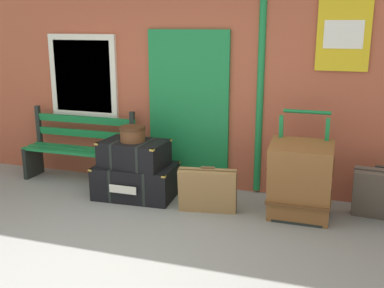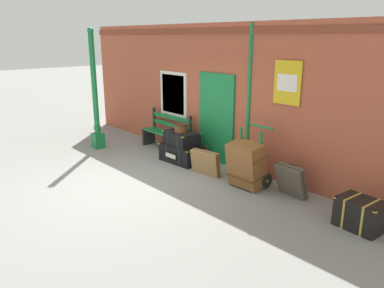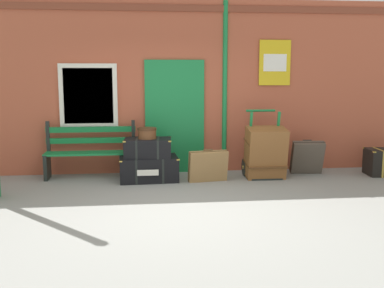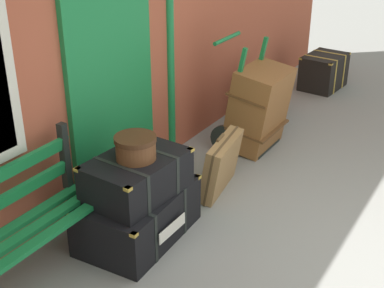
{
  "view_description": "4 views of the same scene",
  "coord_description": "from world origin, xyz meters",
  "px_view_note": "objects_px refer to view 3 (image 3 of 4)",
  "views": [
    {
      "loc": [
        2.05,
        -3.31,
        2.18
      ],
      "look_at": [
        0.42,
        1.65,
        0.81
      ],
      "focal_mm": 43.2,
      "sensor_mm": 36.0,
      "label": 1
    },
    {
      "loc": [
        6.16,
        -3.76,
        2.91
      ],
      "look_at": [
        0.12,
        1.66,
        0.57
      ],
      "focal_mm": 35.17,
      "sensor_mm": 36.0,
      "label": 2
    },
    {
      "loc": [
        -0.51,
        -6.11,
        1.88
      ],
      "look_at": [
        0.35,
        1.61,
        0.66
      ],
      "focal_mm": 43.08,
      "sensor_mm": 36.0,
      "label": 3
    },
    {
      "loc": [
        -3.36,
        -0.54,
        2.66
      ],
      "look_at": [
        0.09,
        1.59,
        0.71
      ],
      "focal_mm": 50.68,
      "sensor_mm": 36.0,
      "label": 4
    }
  ],
  "objects_px": {
    "platform_bench": "(91,153)",
    "steamer_trunk_middle": "(148,148)",
    "suitcase_umber": "(208,166)",
    "suitcase_tan": "(307,157)",
    "steamer_trunk_base": "(149,168)",
    "porters_trolley": "(263,162)",
    "round_hatbox": "(147,132)",
    "large_brown_trunk": "(266,153)"
  },
  "relations": [
    {
      "from": "suitcase_tan",
      "to": "steamer_trunk_base",
      "type": "bearing_deg",
      "value": -176.85
    },
    {
      "from": "steamer_trunk_base",
      "to": "platform_bench",
      "type": "bearing_deg",
      "value": 161.2
    },
    {
      "from": "platform_bench",
      "to": "steamer_trunk_middle",
      "type": "relative_size",
      "value": 1.9
    },
    {
      "from": "porters_trolley",
      "to": "suitcase_umber",
      "type": "xyz_separation_m",
      "value": [
        -1.04,
        -0.29,
        -0.0
      ]
    },
    {
      "from": "steamer_trunk_base",
      "to": "porters_trolley",
      "type": "bearing_deg",
      "value": 2.07
    },
    {
      "from": "round_hatbox",
      "to": "porters_trolley",
      "type": "bearing_deg",
      "value": 2.74
    },
    {
      "from": "platform_bench",
      "to": "large_brown_trunk",
      "type": "xyz_separation_m",
      "value": [
        3.09,
        -0.45,
        0.02
      ]
    },
    {
      "from": "steamer_trunk_middle",
      "to": "suitcase_umber",
      "type": "height_order",
      "value": "steamer_trunk_middle"
    },
    {
      "from": "steamer_trunk_base",
      "to": "large_brown_trunk",
      "type": "height_order",
      "value": "large_brown_trunk"
    },
    {
      "from": "steamer_trunk_middle",
      "to": "suitcase_umber",
      "type": "relative_size",
      "value": 1.2
    },
    {
      "from": "steamer_trunk_middle",
      "to": "steamer_trunk_base",
      "type": "bearing_deg",
      "value": 66.26
    },
    {
      "from": "suitcase_umber",
      "to": "suitcase_tan",
      "type": "relative_size",
      "value": 1.1
    },
    {
      "from": "platform_bench",
      "to": "steamer_trunk_middle",
      "type": "xyz_separation_m",
      "value": [
        1.01,
        -0.36,
        0.14
      ]
    },
    {
      "from": "porters_trolley",
      "to": "large_brown_trunk",
      "type": "bearing_deg",
      "value": -90.0
    },
    {
      "from": "platform_bench",
      "to": "round_hatbox",
      "type": "distance_m",
      "value": 1.15
    },
    {
      "from": "steamer_trunk_middle",
      "to": "porters_trolley",
      "type": "distance_m",
      "value": 2.1
    },
    {
      "from": "suitcase_umber",
      "to": "suitcase_tan",
      "type": "distance_m",
      "value": 1.95
    },
    {
      "from": "steamer_trunk_middle",
      "to": "porters_trolley",
      "type": "xyz_separation_m",
      "value": [
        2.07,
        0.09,
        -0.31
      ]
    },
    {
      "from": "platform_bench",
      "to": "steamer_trunk_middle",
      "type": "distance_m",
      "value": 1.09
    },
    {
      "from": "suitcase_umber",
      "to": "platform_bench",
      "type": "bearing_deg",
      "value": 164.54
    },
    {
      "from": "steamer_trunk_middle",
      "to": "platform_bench",
      "type": "bearing_deg",
      "value": 160.33
    },
    {
      "from": "steamer_trunk_base",
      "to": "suitcase_umber",
      "type": "distance_m",
      "value": 1.04
    },
    {
      "from": "steamer_trunk_base",
      "to": "round_hatbox",
      "type": "xyz_separation_m",
      "value": [
        -0.02,
        -0.02,
        0.64
      ]
    },
    {
      "from": "steamer_trunk_middle",
      "to": "suitcase_umber",
      "type": "bearing_deg",
      "value": -11.13
    },
    {
      "from": "steamer_trunk_middle",
      "to": "porters_trolley",
      "type": "relative_size",
      "value": 0.7
    },
    {
      "from": "steamer_trunk_base",
      "to": "porters_trolley",
      "type": "xyz_separation_m",
      "value": [
        2.06,
        0.07,
        0.06
      ]
    },
    {
      "from": "steamer_trunk_base",
      "to": "round_hatbox",
      "type": "bearing_deg",
      "value": -123.24
    },
    {
      "from": "large_brown_trunk",
      "to": "suitcase_umber",
      "type": "bearing_deg",
      "value": -173.57
    },
    {
      "from": "steamer_trunk_base",
      "to": "suitcase_tan",
      "type": "distance_m",
      "value": 2.94
    },
    {
      "from": "porters_trolley",
      "to": "suitcase_tan",
      "type": "height_order",
      "value": "porters_trolley"
    },
    {
      "from": "steamer_trunk_base",
      "to": "suitcase_umber",
      "type": "xyz_separation_m",
      "value": [
        1.02,
        -0.22,
        0.06
      ]
    },
    {
      "from": "round_hatbox",
      "to": "large_brown_trunk",
      "type": "bearing_deg",
      "value": -2.04
    },
    {
      "from": "steamer_trunk_base",
      "to": "suitcase_tan",
      "type": "xyz_separation_m",
      "value": [
        2.93,
        0.16,
        0.11
      ]
    },
    {
      "from": "steamer_trunk_middle",
      "to": "suitcase_tan",
      "type": "xyz_separation_m",
      "value": [
        2.94,
        0.18,
        -0.26
      ]
    },
    {
      "from": "platform_bench",
      "to": "suitcase_tan",
      "type": "relative_size",
      "value": 2.49
    },
    {
      "from": "steamer_trunk_base",
      "to": "steamer_trunk_middle",
      "type": "relative_size",
      "value": 1.24
    },
    {
      "from": "platform_bench",
      "to": "suitcase_tan",
      "type": "bearing_deg",
      "value": -2.7
    },
    {
      "from": "porters_trolley",
      "to": "suitcase_umber",
      "type": "bearing_deg",
      "value": -164.39
    },
    {
      "from": "suitcase_umber",
      "to": "suitcase_tan",
      "type": "height_order",
      "value": "suitcase_tan"
    },
    {
      "from": "platform_bench",
      "to": "suitcase_umber",
      "type": "xyz_separation_m",
      "value": [
        2.04,
        -0.56,
        -0.17
      ]
    },
    {
      "from": "large_brown_trunk",
      "to": "suitcase_tan",
      "type": "relative_size",
      "value": 1.46
    },
    {
      "from": "platform_bench",
      "to": "steamer_trunk_middle",
      "type": "bearing_deg",
      "value": -19.67
    }
  ]
}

